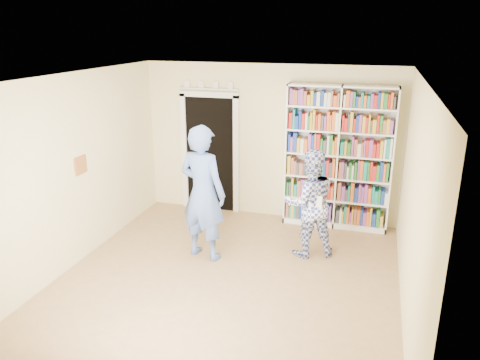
# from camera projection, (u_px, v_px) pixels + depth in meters

# --- Properties ---
(floor) EXTENTS (5.00, 5.00, 0.00)m
(floor) POSITION_uv_depth(u_px,v_px,m) (226.00, 282.00, 6.32)
(floor) COLOR olive
(floor) RESTS_ON ground
(ceiling) EXTENTS (5.00, 5.00, 0.00)m
(ceiling) POSITION_uv_depth(u_px,v_px,m) (224.00, 78.00, 5.48)
(ceiling) COLOR white
(ceiling) RESTS_ON wall_back
(wall_back) EXTENTS (4.50, 0.00, 4.50)m
(wall_back) POSITION_uv_depth(u_px,v_px,m) (269.00, 143.00, 8.17)
(wall_back) COLOR beige
(wall_back) RESTS_ON floor
(wall_left) EXTENTS (0.00, 5.00, 5.00)m
(wall_left) POSITION_uv_depth(u_px,v_px,m) (71.00, 172.00, 6.50)
(wall_left) COLOR beige
(wall_left) RESTS_ON floor
(wall_right) EXTENTS (0.00, 5.00, 5.00)m
(wall_right) POSITION_uv_depth(u_px,v_px,m) (414.00, 205.00, 5.29)
(wall_right) COLOR beige
(wall_right) RESTS_ON floor
(bookshelf) EXTENTS (1.75, 0.33, 2.40)m
(bookshelf) POSITION_uv_depth(u_px,v_px,m) (338.00, 157.00, 7.75)
(bookshelf) COLOR white
(bookshelf) RESTS_ON floor
(doorway) EXTENTS (1.10, 0.08, 2.43)m
(doorway) POSITION_uv_depth(u_px,v_px,m) (210.00, 148.00, 8.50)
(doorway) COLOR black
(doorway) RESTS_ON floor
(wall_art) EXTENTS (0.03, 0.25, 0.25)m
(wall_art) POSITION_uv_depth(u_px,v_px,m) (81.00, 165.00, 6.66)
(wall_art) COLOR brown
(wall_art) RESTS_ON wall_left
(man_blue) EXTENTS (0.83, 0.64, 2.00)m
(man_blue) POSITION_uv_depth(u_px,v_px,m) (203.00, 193.00, 6.72)
(man_blue) COLOR #516FB4
(man_blue) RESTS_ON floor
(man_plaid) EXTENTS (0.97, 0.88, 1.63)m
(man_plaid) POSITION_uv_depth(u_px,v_px,m) (309.00, 203.00, 6.85)
(man_plaid) COLOR navy
(man_plaid) RESTS_ON floor
(paper_sheet) EXTENTS (0.19, 0.01, 0.26)m
(paper_sheet) POSITION_uv_depth(u_px,v_px,m) (315.00, 205.00, 6.61)
(paper_sheet) COLOR white
(paper_sheet) RESTS_ON man_plaid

